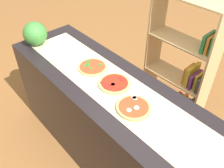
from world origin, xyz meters
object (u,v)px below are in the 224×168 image
(pizza_pepperoni_1, at_px, (115,83))
(pizza_mozzarella_2, at_px, (134,107))
(watermelon, at_px, (35,34))
(bookshelf, at_px, (184,72))
(pizza_spinach_0, at_px, (92,67))

(pizza_pepperoni_1, distance_m, pizza_mozzarella_2, 0.30)
(pizza_pepperoni_1, height_order, pizza_mozzarella_2, pizza_mozzarella_2)
(pizza_mozzarella_2, height_order, watermelon, watermelon)
(pizza_mozzarella_2, distance_m, watermelon, 1.25)
(pizza_pepperoni_1, relative_size, bookshelf, 0.19)
(bookshelf, bearing_deg, pizza_pepperoni_1, -91.11)
(pizza_spinach_0, height_order, watermelon, watermelon)
(pizza_pepperoni_1, relative_size, pizza_mozzarella_2, 1.04)
(watermelon, distance_m, bookshelf, 1.59)
(watermelon, relative_size, bookshelf, 0.16)
(pizza_spinach_0, distance_m, watermelon, 0.69)
(pizza_pepperoni_1, distance_m, watermelon, 0.97)
(pizza_mozzarella_2, distance_m, bookshelf, 1.17)
(pizza_spinach_0, bearing_deg, pizza_mozzarella_2, -7.86)
(pizza_pepperoni_1, bearing_deg, pizza_mozzarella_2, -14.84)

